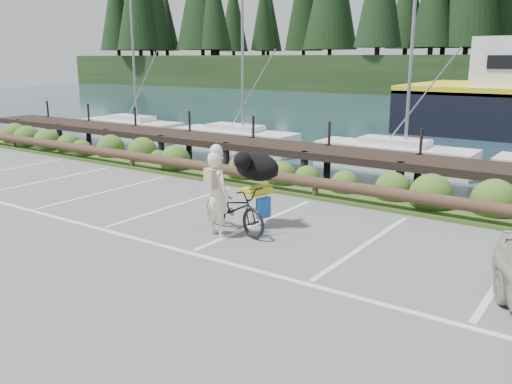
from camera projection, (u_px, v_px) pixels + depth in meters
ground at (203, 247)px, 10.75m from camera, size 72.00×72.00×0.00m
vegetation_strip at (327, 192)px, 14.95m from camera, size 34.00×1.60×0.10m
log_rail at (315, 199)px, 14.41m from camera, size 32.00×0.30×0.60m
bicycle at (234, 208)px, 11.62m from camera, size 2.07×1.16×1.03m
cyclist at (217, 194)px, 11.24m from camera, size 0.75×0.58×1.80m
dog at (257, 167)px, 11.82m from camera, size 0.80×1.19×0.63m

